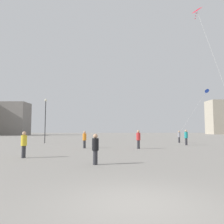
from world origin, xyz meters
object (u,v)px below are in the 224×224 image
at_px(building_centre_hall, 8,119).
at_px(person_in_yellow, 24,143).
at_px(person_in_grey, 179,136).
at_px(person_in_black, 95,148).
at_px(kite_crimson_delta, 198,14).
at_px(lamppost_east, 45,114).
at_px(kite_cobalt_diamond, 206,92).
at_px(building_right_hall, 223,117).
at_px(person_in_orange, 84,139).
at_px(person_in_teal, 186,137).
at_px(person_in_red, 138,138).

bearing_deg(building_centre_hall, person_in_yellow, -65.69).
height_order(person_in_grey, person_in_black, person_in_grey).
height_order(person_in_grey, person_in_yellow, person_in_yellow).
distance_m(person_in_yellow, kite_crimson_delta, 19.86).
distance_m(kite_crimson_delta, lamppost_east, 22.47).
distance_m(kite_cobalt_diamond, building_right_hall, 75.45).
bearing_deg(kite_crimson_delta, person_in_grey, 81.89).
relative_size(person_in_grey, lamppost_east, 0.28).
relative_size(person_in_orange, lamppost_east, 0.28).
bearing_deg(person_in_teal, person_in_grey, -14.23).
xyz_separation_m(person_in_grey, person_in_black, (-11.24, -19.86, -0.06)).
bearing_deg(person_in_red, person_in_grey, -120.55).
distance_m(person_in_teal, building_right_hall, 84.04).
xyz_separation_m(building_right_hall, lamppost_east, (-62.23, -66.75, -3.59)).
distance_m(person_in_grey, building_right_hall, 79.27).
height_order(kite_cobalt_diamond, kite_crimson_delta, kite_crimson_delta).
relative_size(kite_cobalt_diamond, building_centre_hall, 0.47).
distance_m(person_in_black, person_in_yellow, 5.68).
relative_size(person_in_grey, person_in_yellow, 1.00).
distance_m(person_in_black, kite_crimson_delta, 17.95).
xyz_separation_m(person_in_orange, building_right_hall, (55.89, 75.43, 6.69)).
relative_size(person_in_red, person_in_yellow, 1.05).
relative_size(person_in_red, lamppost_east, 0.29).
height_order(person_in_black, person_in_orange, person_in_orange).
relative_size(person_in_black, person_in_yellow, 0.94).
height_order(person_in_yellow, building_right_hall, building_right_hall).
relative_size(person_in_orange, kite_crimson_delta, 0.14).
bearing_deg(person_in_yellow, person_in_black, 25.17).
bearing_deg(person_in_black, person_in_red, 131.26).
bearing_deg(person_in_grey, person_in_red, 49.31).
height_order(person_in_black, person_in_yellow, person_in_yellow).
bearing_deg(person_in_orange, lamppost_east, 27.11).
distance_m(person_in_red, person_in_grey, 12.54).
relative_size(building_right_hall, lamppost_east, 2.45).
bearing_deg(kite_crimson_delta, person_in_red, 169.83).
xyz_separation_m(person_in_orange, kite_cobalt_diamond, (17.60, 10.42, 6.74)).
distance_m(person_in_orange, lamppost_east, 11.19).
relative_size(person_in_red, person_in_orange, 1.05).
height_order(person_in_yellow, lamppost_east, lamppost_east).
bearing_deg(building_centre_hall, person_in_teal, -50.82).
distance_m(person_in_red, kite_cobalt_diamond, 17.94).
bearing_deg(lamppost_east, building_right_hall, 47.00).
xyz_separation_m(person_in_red, building_centre_hall, (-39.46, 61.45, 5.06)).
distance_m(person_in_black, person_in_orange, 10.75).
distance_m(person_in_black, kite_cobalt_diamond, 27.32).
bearing_deg(lamppost_east, person_in_orange, -53.89).
xyz_separation_m(kite_cobalt_diamond, lamppost_east, (-23.94, -1.74, -3.64)).
xyz_separation_m(person_in_black, building_centre_hall, (-35.68, 71.24, 5.17)).
bearing_deg(building_centre_hall, person_in_black, -63.40).
bearing_deg(kite_cobalt_diamond, person_in_grey, -166.02).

